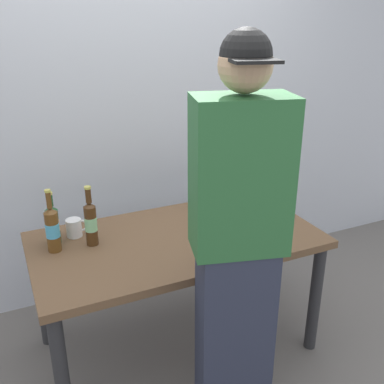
{
  "coord_description": "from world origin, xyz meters",
  "views": [
    {
      "loc": [
        -0.83,
        -2.01,
        1.88
      ],
      "look_at": [
        0.09,
        0.0,
        0.99
      ],
      "focal_mm": 41.48,
      "sensor_mm": 36.0,
      "label": 1
    }
  ],
  "objects_px": {
    "laptop": "(233,210)",
    "beer_bottle_dark": "(91,222)",
    "beer_bottle_amber": "(52,228)",
    "coffee_mug": "(75,228)",
    "person_figure": "(237,250)",
    "beer_bottle_brown": "(53,223)"
  },
  "relations": [
    {
      "from": "laptop",
      "to": "beer_bottle_brown",
      "type": "bearing_deg",
      "value": 173.42
    },
    {
      "from": "beer_bottle_brown",
      "to": "coffee_mug",
      "type": "height_order",
      "value": "beer_bottle_brown"
    },
    {
      "from": "beer_bottle_dark",
      "to": "beer_bottle_brown",
      "type": "bearing_deg",
      "value": 151.27
    },
    {
      "from": "beer_bottle_amber",
      "to": "person_figure",
      "type": "relative_size",
      "value": 0.18
    },
    {
      "from": "beer_bottle_brown",
      "to": "beer_bottle_amber",
      "type": "bearing_deg",
      "value": -98.48
    },
    {
      "from": "laptop",
      "to": "beer_bottle_dark",
      "type": "height_order",
      "value": "beer_bottle_dark"
    },
    {
      "from": "beer_bottle_amber",
      "to": "beer_bottle_dark",
      "type": "bearing_deg",
      "value": -3.84
    },
    {
      "from": "laptop",
      "to": "beer_bottle_dark",
      "type": "xyz_separation_m",
      "value": [
        -0.84,
        0.02,
        0.08
      ]
    },
    {
      "from": "beer_bottle_amber",
      "to": "person_figure",
      "type": "distance_m",
      "value": 0.97
    },
    {
      "from": "beer_bottle_dark",
      "to": "beer_bottle_amber",
      "type": "distance_m",
      "value": 0.19
    },
    {
      "from": "person_figure",
      "to": "coffee_mug",
      "type": "relative_size",
      "value": 15.29
    },
    {
      "from": "beer_bottle_amber",
      "to": "beer_bottle_brown",
      "type": "height_order",
      "value": "beer_bottle_amber"
    },
    {
      "from": "beer_bottle_dark",
      "to": "coffee_mug",
      "type": "bearing_deg",
      "value": 116.25
    },
    {
      "from": "laptop",
      "to": "coffee_mug",
      "type": "relative_size",
      "value": 2.77
    },
    {
      "from": "laptop",
      "to": "beer_bottle_dark",
      "type": "distance_m",
      "value": 0.85
    },
    {
      "from": "beer_bottle_dark",
      "to": "coffee_mug",
      "type": "xyz_separation_m",
      "value": [
        -0.07,
        0.13,
        -0.08
      ]
    },
    {
      "from": "laptop",
      "to": "beer_bottle_amber",
      "type": "height_order",
      "value": "beer_bottle_amber"
    },
    {
      "from": "beer_bottle_brown",
      "to": "coffee_mug",
      "type": "relative_size",
      "value": 2.43
    },
    {
      "from": "laptop",
      "to": "beer_bottle_brown",
      "type": "xyz_separation_m",
      "value": [
        -1.02,
        0.12,
        0.07
      ]
    },
    {
      "from": "laptop",
      "to": "person_figure",
      "type": "relative_size",
      "value": 0.18
    },
    {
      "from": "laptop",
      "to": "beer_bottle_dark",
      "type": "bearing_deg",
      "value": 178.68
    },
    {
      "from": "beer_bottle_brown",
      "to": "person_figure",
      "type": "height_order",
      "value": "person_figure"
    }
  ]
}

